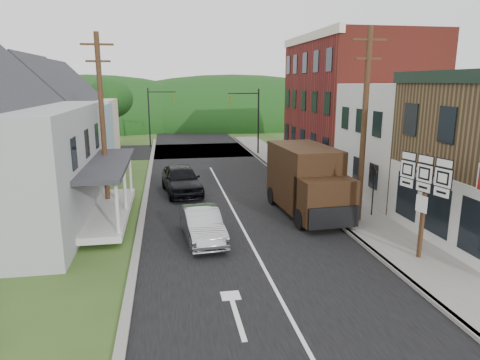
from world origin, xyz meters
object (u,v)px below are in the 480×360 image
dark_sedan (181,180)px  delivery_van (307,181)px  warning_sign (373,183)px  silver_sedan (202,225)px  route_sign_cluster (424,191)px

dark_sedan → delivery_van: (6.11, -5.27, 0.88)m
warning_sign → dark_sedan: bearing=146.7°
delivery_van → silver_sedan: bearing=-156.6°
delivery_van → route_sign_cluster: bearing=-73.7°
silver_sedan → route_sign_cluster: (7.81, -3.54, 2.04)m
dark_sedan → delivery_van: bearing=-47.9°
dark_sedan → warning_sign: 11.15m
delivery_van → route_sign_cluster: 6.80m
dark_sedan → route_sign_cluster: bearing=-61.3°
delivery_van → route_sign_cluster: route_sign_cluster is taller
silver_sedan → dark_sedan: bearing=88.9°
silver_sedan → delivery_van: size_ratio=0.67×
silver_sedan → dark_sedan: dark_sedan is taller
dark_sedan → warning_sign: bearing=-42.2°
silver_sedan → delivery_van: delivery_van is taller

